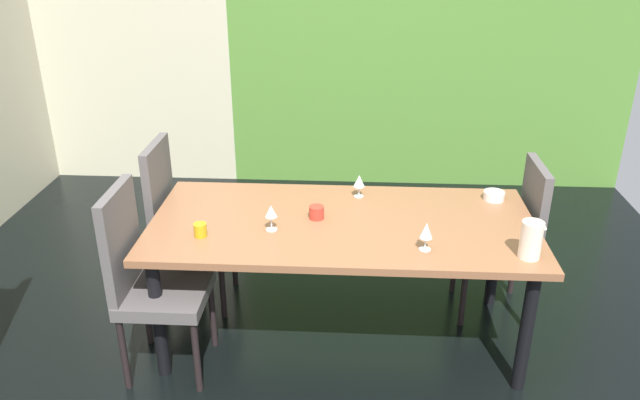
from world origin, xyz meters
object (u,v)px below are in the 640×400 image
cup_corner (200,230)px  cup_near_window (317,212)px  chair_left_far (180,219)px  wine_glass_north (271,212)px  chair_left_near (147,275)px  wine_glass_rear (359,182)px  chair_right_far (510,232)px  serving_bowl_left (494,196)px  dining_table (342,233)px  wine_glass_west (426,231)px  pitcher_front (531,240)px

cup_corner → cup_near_window: bearing=22.7°
chair_left_far → cup_near_window: (0.86, -0.30, 0.21)m
wine_glass_north → cup_near_window: bearing=33.8°
chair_left_near → chair_left_far: 0.66m
wine_glass_rear → cup_near_window: 0.39m
chair_right_far → serving_bowl_left: (-0.12, 0.01, 0.23)m
wine_glass_rear → cup_corner: size_ratio=1.89×
serving_bowl_left → cup_near_window: size_ratio=1.47×
dining_table → chair_left_near: bearing=-161.8°
chair_left_near → wine_glass_west: chair_left_near is taller
dining_table → wine_glass_rear: wine_glass_rear is taller
wine_glass_rear → wine_glass_north: bearing=-135.0°
chair_left_far → chair_right_far: bearing=90.0°
wine_glass_north → cup_corner: 0.38m
cup_corner → pitcher_front: 1.66m
serving_bowl_left → chair_left_far: bearing=-179.7°
dining_table → cup_corner: 0.77m
cup_corner → pitcher_front: pitcher_front is taller
cup_near_window → dining_table: bearing=-11.3°
chair_left_far → cup_near_window: size_ratio=12.78×
cup_near_window → serving_bowl_left: bearing=16.8°
wine_glass_rear → pitcher_front: size_ratio=0.70×
wine_glass_north → serving_bowl_left: wine_glass_north is taller
serving_bowl_left → cup_corner: (-1.61, -0.56, 0.01)m
chair_left_near → wine_glass_north: (0.63, 0.20, 0.28)m
wine_glass_north → cup_near_window: size_ratio=1.71×
cup_near_window → chair_right_far: bearing=14.8°
chair_right_far → cup_near_window: bearing=104.8°
chair_left_near → serving_bowl_left: chair_left_near is taller
pitcher_front → chair_left_far: bearing=160.8°
pitcher_front → chair_right_far: bearing=83.3°
chair_left_far → wine_glass_north: 0.83m
wine_glass_north → chair_left_near: bearing=-162.0°
wine_glass_north → pitcher_front: pitcher_front is taller
chair_left_far → wine_glass_rear: bearing=90.3°
wine_glass_rear → cup_near_window: wine_glass_rear is taller
chair_left_near → chair_right_far: chair_left_near is taller
chair_left_near → pitcher_front: size_ratio=5.47×
wine_glass_west → pitcher_front: size_ratio=0.77×
serving_bowl_left → cup_corner: cup_corner is taller
dining_table → chair_left_near: chair_left_near is taller
chair_left_near → cup_near_window: chair_left_near is taller
cup_near_window → pitcher_front: pitcher_front is taller
chair_left_far → cup_corner: size_ratio=14.79×
chair_left_near → cup_corner: 0.37m
wine_glass_west → serving_bowl_left: wine_glass_west is taller
chair_right_far → pitcher_front: bearing=173.3°
chair_left_far → cup_corner: chair_left_far is taller
pitcher_front → wine_glass_north: bearing=170.5°
dining_table → wine_glass_north: 0.43m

